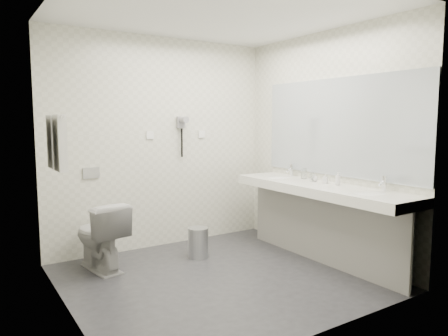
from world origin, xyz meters
TOP-DOWN VIEW (x-y plane):
  - floor at (0.00, 0.00)m, footprint 2.80×2.80m
  - ceiling at (0.00, 0.00)m, footprint 2.80×2.80m
  - wall_back at (0.00, 1.30)m, footprint 2.80×0.00m
  - wall_front at (0.00, -1.30)m, footprint 2.80×0.00m
  - wall_left at (-1.40, 0.00)m, footprint 0.00×2.60m
  - wall_right at (1.40, 0.00)m, footprint 0.00×2.60m
  - vanity_counter at (1.12, -0.20)m, footprint 0.55×2.20m
  - vanity_panel at (1.15, -0.20)m, footprint 0.03×2.15m
  - vanity_post_near at (1.18, -1.24)m, footprint 0.06×0.06m
  - vanity_post_far at (1.18, 0.84)m, footprint 0.06×0.06m
  - mirror at (1.39, -0.20)m, footprint 0.02×2.20m
  - basin_near at (1.12, -0.85)m, footprint 0.40×0.31m
  - basin_far at (1.12, 0.45)m, footprint 0.40×0.31m
  - faucet_near at (1.32, -0.85)m, footprint 0.04×0.04m
  - faucet_far at (1.32, 0.45)m, footprint 0.04×0.04m
  - soap_bottle_a at (1.22, -0.19)m, footprint 0.06×0.06m
  - soap_bottle_b at (1.24, -0.02)m, footprint 0.08×0.08m
  - soap_bottle_c at (1.25, -0.34)m, footprint 0.07×0.07m
  - glass_left at (1.21, -0.01)m, footprint 0.06×0.06m
  - glass_right at (1.29, 0.20)m, footprint 0.08×0.08m
  - toilet at (-0.91, 0.85)m, footprint 0.50×0.75m
  - flush_plate at (-0.85, 1.29)m, footprint 0.18×0.02m
  - pedal_bin at (0.13, 0.64)m, footprint 0.27×0.27m
  - bin_lid at (0.13, 0.64)m, footprint 0.23×0.23m
  - towel_rail at (-1.35, 0.55)m, footprint 0.02×0.62m
  - towel_near at (-1.34, 0.41)m, footprint 0.07×0.24m
  - towel_far at (-1.34, 0.69)m, footprint 0.07×0.24m
  - dryer_cradle at (0.25, 1.27)m, footprint 0.10×0.04m
  - dryer_barrel at (0.25, 1.20)m, footprint 0.08×0.14m
  - dryer_cord at (0.25, 1.26)m, footprint 0.02×0.02m
  - switch_plate_a at (-0.15, 1.29)m, footprint 0.09×0.02m
  - switch_plate_b at (0.55, 1.29)m, footprint 0.09×0.02m

SIDE VIEW (x-z plane):
  - floor at x=0.00m, z-range 0.00..0.00m
  - pedal_bin at x=0.13m, z-range 0.00..0.32m
  - bin_lid at x=0.13m, z-range 0.32..0.34m
  - toilet at x=-0.91m, z-range 0.00..0.71m
  - vanity_panel at x=1.15m, z-range 0.00..0.75m
  - vanity_post_near at x=1.18m, z-range 0.00..0.75m
  - vanity_post_far at x=1.18m, z-range 0.00..0.75m
  - vanity_counter at x=1.12m, z-range 0.75..0.85m
  - basin_near at x=1.12m, z-range 0.81..0.86m
  - basin_far at x=1.12m, z-range 0.81..0.86m
  - soap_bottle_b at x=1.24m, z-range 0.85..0.94m
  - glass_left at x=1.21m, z-range 0.85..0.95m
  - soap_bottle_a at x=1.22m, z-range 0.85..0.96m
  - glass_right at x=1.29m, z-range 0.85..0.97m
  - soap_bottle_c at x=1.25m, z-range 0.85..0.99m
  - faucet_near at x=1.32m, z-range 0.85..1.00m
  - faucet_far at x=1.32m, z-range 0.85..1.00m
  - flush_plate at x=-0.85m, z-range 0.89..1.01m
  - wall_back at x=0.00m, z-range -0.15..2.65m
  - wall_front at x=0.00m, z-range -0.15..2.65m
  - wall_left at x=-1.40m, z-range -0.05..2.55m
  - wall_right at x=1.40m, z-range -0.05..2.55m
  - dryer_cord at x=0.25m, z-range 1.07..1.43m
  - towel_near at x=-1.34m, z-range 1.09..1.57m
  - towel_far at x=-1.34m, z-range 1.09..1.57m
  - switch_plate_a at x=-0.15m, z-range 1.31..1.40m
  - switch_plate_b at x=0.55m, z-range 1.31..1.40m
  - mirror at x=1.39m, z-range 0.92..1.98m
  - dryer_cradle at x=0.25m, z-range 1.43..1.57m
  - dryer_barrel at x=0.25m, z-range 1.49..1.57m
  - towel_rail at x=-1.35m, z-range 1.54..1.56m
  - ceiling at x=0.00m, z-range 2.50..2.50m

